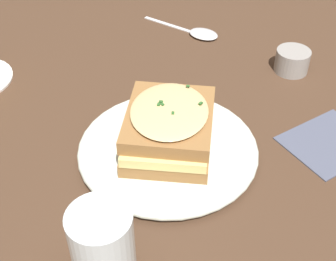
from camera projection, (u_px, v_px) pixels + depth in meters
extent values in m
plane|color=#473021|center=(191.00, 152.00, 0.66)|extent=(2.40, 2.40, 0.00)
cylinder|color=silver|center=(168.00, 150.00, 0.65)|extent=(0.24, 0.24, 0.02)
torus|color=silver|center=(168.00, 149.00, 0.65)|extent=(0.25, 0.25, 0.01)
cube|color=olive|center=(168.00, 140.00, 0.64)|extent=(0.18, 0.18, 0.02)
cube|color=#EAD17A|center=(168.00, 131.00, 0.63)|extent=(0.18, 0.17, 0.01)
cube|color=olive|center=(169.00, 119.00, 0.62)|extent=(0.18, 0.18, 0.02)
ellipsoid|color=#DBBC7F|center=(169.00, 110.00, 0.61)|extent=(0.16, 0.16, 0.01)
cube|color=#2D6028|center=(159.00, 104.00, 0.61)|extent=(0.01, 0.01, 0.00)
cube|color=#2D6028|center=(188.00, 86.00, 0.65)|extent=(0.01, 0.01, 0.00)
cube|color=#2D6028|center=(173.00, 113.00, 0.60)|extent=(0.01, 0.01, 0.00)
cube|color=#2D6028|center=(162.00, 104.00, 0.61)|extent=(0.00, 0.01, 0.00)
cube|color=#2D6028|center=(202.00, 104.00, 0.61)|extent=(0.01, 0.00, 0.00)
cube|color=#2D6028|center=(161.00, 102.00, 0.62)|extent=(0.01, 0.01, 0.00)
cylinder|color=silver|center=(103.00, 247.00, 0.48)|extent=(0.07, 0.07, 0.10)
cube|color=silver|center=(168.00, 24.00, 0.94)|extent=(0.04, 0.11, 0.00)
ellipsoid|color=silver|center=(204.00, 34.00, 0.91)|extent=(0.06, 0.07, 0.01)
cube|color=#4C5166|center=(330.00, 142.00, 0.68)|extent=(0.14, 0.12, 0.00)
cylinder|color=gray|center=(292.00, 61.00, 0.81)|extent=(0.06, 0.06, 0.04)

